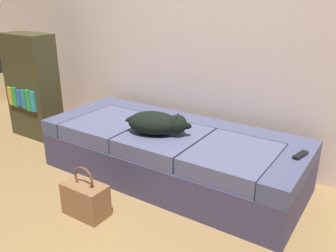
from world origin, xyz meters
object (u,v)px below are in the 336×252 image
Objects in this scene: dog_dark at (157,123)px; handbag at (86,199)px; couch at (171,154)px; tv_remote at (301,155)px; bookshelf at (33,86)px.

handbag is at bearing -104.14° from dog_dark.
couch is at bearing 75.40° from handbag.
tv_remote is at bearing 3.88° from couch.
dog_dark is (-0.04, -0.14, 0.31)m from couch.
bookshelf is at bearing -179.82° from couch.
dog_dark reaches higher than tv_remote.
dog_dark is 0.79m from handbag.
tv_remote reaches higher than couch.
couch is 1.04m from tv_remote.
bookshelf reaches higher than tv_remote.
dog_dark is 1.08m from tv_remote.
bookshelf is at bearing 152.97° from handbag.
dog_dark is 1.39× the size of handbag.
bookshelf is (-2.77, -0.07, 0.10)m from tv_remote.
couch is 0.83m from handbag.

